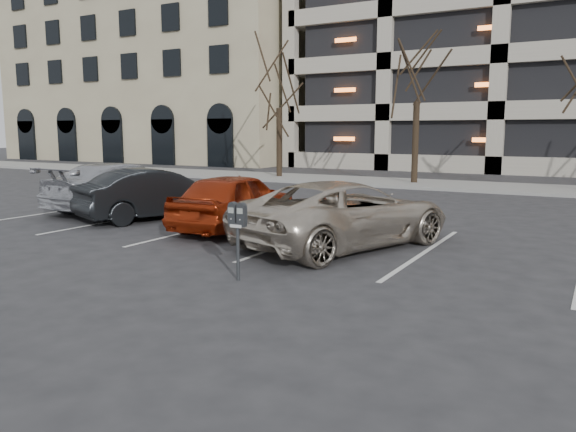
% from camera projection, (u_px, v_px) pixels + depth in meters
% --- Properties ---
extents(ground, '(140.00, 140.00, 0.00)m').
position_uv_depth(ground, '(309.00, 269.00, 9.89)').
color(ground, '#28282B').
rests_on(ground, ground).
extents(sidewalk, '(80.00, 4.00, 0.12)m').
position_uv_depth(sidewalk, '(484.00, 187.00, 23.64)').
color(sidewalk, gray).
rests_on(sidewalk, ground).
extents(stall_lines, '(16.90, 5.20, 0.00)m').
position_uv_depth(stall_lines, '(301.00, 239.00, 12.54)').
color(stall_lines, silver).
rests_on(stall_lines, ground).
extents(office_building, '(26.00, 16.20, 15.00)m').
position_uv_depth(office_building, '(180.00, 71.00, 48.13)').
color(office_building, gray).
rests_on(office_building, ground).
extents(tree_a, '(3.44, 3.44, 7.82)m').
position_uv_depth(tree_a, '(279.00, 64.00, 27.67)').
color(tree_a, black).
rests_on(tree_a, ground).
extents(tree_b, '(3.58, 3.58, 8.14)m').
position_uv_depth(tree_b, '(419.00, 49.00, 24.22)').
color(tree_b, black).
rests_on(tree_b, ground).
extents(parking_meter, '(0.32, 0.13, 1.25)m').
position_uv_depth(parking_meter, '(237.00, 222.00, 8.97)').
color(parking_meter, black).
rests_on(parking_meter, ground).
extents(suv_silver, '(3.86, 5.46, 1.39)m').
position_uv_depth(suv_silver, '(345.00, 214.00, 11.67)').
color(suv_silver, beige).
rests_on(suv_silver, ground).
extents(car_red, '(2.00, 4.27, 1.41)m').
position_uv_depth(car_red, '(236.00, 201.00, 13.78)').
color(car_red, '#9B290E').
rests_on(car_red, ground).
extents(car_dark, '(2.90, 4.45, 1.39)m').
position_uv_depth(car_dark, '(156.00, 194.00, 15.37)').
color(car_dark, black).
rests_on(car_dark, ground).
extents(car_silver, '(2.29, 5.12, 1.46)m').
position_uv_depth(car_silver, '(123.00, 186.00, 17.09)').
color(car_silver, '#B9BBC1').
rests_on(car_silver, ground).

